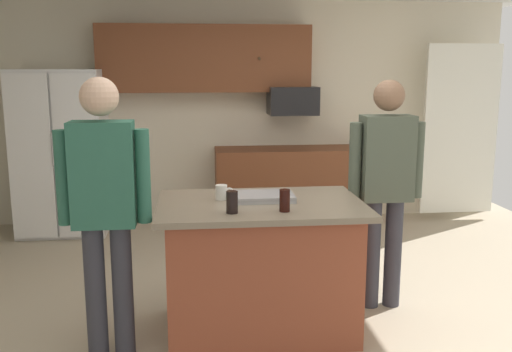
# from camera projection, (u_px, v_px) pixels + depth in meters

# --- Properties ---
(floor) EXTENTS (7.04, 7.04, 0.00)m
(floor) POSITION_uv_depth(u_px,v_px,m) (269.00, 312.00, 4.30)
(floor) COLOR #B7A88E
(floor) RESTS_ON ground
(back_wall) EXTENTS (6.40, 0.10, 2.60)m
(back_wall) POSITION_uv_depth(u_px,v_px,m) (239.00, 112.00, 6.79)
(back_wall) COLOR beige
(back_wall) RESTS_ON ground
(french_door_window_panel) EXTENTS (0.90, 0.06, 2.00)m
(french_door_window_panel) POSITION_uv_depth(u_px,v_px,m) (460.00, 130.00, 6.71)
(french_door_window_panel) COLOR white
(french_door_window_panel) RESTS_ON ground
(cabinet_run_upper) EXTENTS (2.40, 0.38, 0.75)m
(cabinet_run_upper) POSITION_uv_depth(u_px,v_px,m) (205.00, 59.00, 6.43)
(cabinet_run_upper) COLOR brown
(cabinet_run_lower) EXTENTS (1.80, 0.63, 0.90)m
(cabinet_run_lower) POSITION_uv_depth(u_px,v_px,m) (292.00, 186.00, 6.70)
(cabinet_run_lower) COLOR brown
(cabinet_run_lower) RESTS_ON ground
(refrigerator) EXTENTS (0.95, 0.76, 1.81)m
(refrigerator) POSITION_uv_depth(u_px,v_px,m) (62.00, 152.00, 6.24)
(refrigerator) COLOR white
(refrigerator) RESTS_ON ground
(microwave_over_range) EXTENTS (0.56, 0.40, 0.32)m
(microwave_over_range) POSITION_uv_depth(u_px,v_px,m) (293.00, 101.00, 6.53)
(microwave_over_range) COLOR black
(kitchen_island) EXTENTS (1.40, 0.95, 0.92)m
(kitchen_island) POSITION_uv_depth(u_px,v_px,m) (261.00, 266.00, 3.94)
(kitchen_island) COLOR #9E4C33
(kitchen_island) RESTS_ON ground
(person_host_foreground) EXTENTS (0.57, 0.23, 1.78)m
(person_host_foreground) POSITION_uv_depth(u_px,v_px,m) (104.00, 199.00, 3.48)
(person_host_foreground) COLOR #383842
(person_host_foreground) RESTS_ON ground
(person_guest_left) EXTENTS (0.57, 0.23, 1.74)m
(person_guest_left) POSITION_uv_depth(u_px,v_px,m) (386.00, 178.00, 4.24)
(person_guest_left) COLOR #383842
(person_guest_left) RESTS_ON ground
(glass_short_whisky) EXTENTS (0.07, 0.07, 0.14)m
(glass_short_whisky) POSITION_uv_depth(u_px,v_px,m) (232.00, 202.00, 3.56)
(glass_short_whisky) COLOR black
(glass_short_whisky) RESTS_ON kitchen_island
(glass_pilsner) EXTENTS (0.07, 0.07, 0.14)m
(glass_pilsner) POSITION_uv_depth(u_px,v_px,m) (285.00, 201.00, 3.60)
(glass_pilsner) COLOR black
(glass_pilsner) RESTS_ON kitchen_island
(mug_ceramic_white) EXTENTS (0.13, 0.08, 0.10)m
(mug_ceramic_white) POSITION_uv_depth(u_px,v_px,m) (222.00, 192.00, 3.93)
(mug_ceramic_white) COLOR white
(mug_ceramic_white) RESTS_ON kitchen_island
(serving_tray) EXTENTS (0.44, 0.30, 0.04)m
(serving_tray) POSITION_uv_depth(u_px,v_px,m) (262.00, 197.00, 3.93)
(serving_tray) COLOR #B7B7BC
(serving_tray) RESTS_ON kitchen_island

